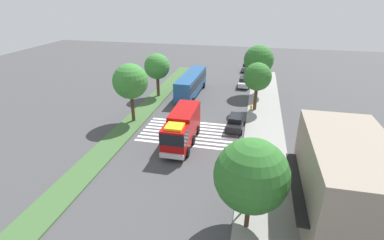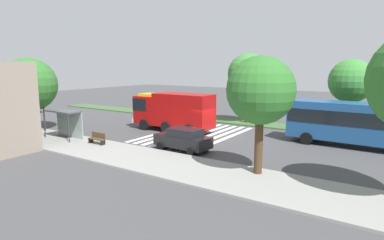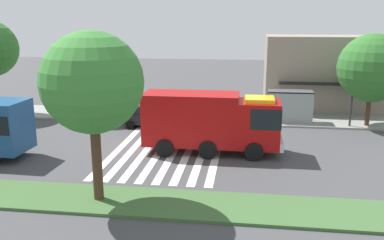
{
  "view_description": "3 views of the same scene",
  "coord_description": "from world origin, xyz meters",
  "px_view_note": "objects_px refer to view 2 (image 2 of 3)",
  "views": [
    {
      "loc": [
        32.35,
        7.18,
        15.94
      ],
      "look_at": [
        1.43,
        0.27,
        1.72
      ],
      "focal_mm": 27.07,
      "sensor_mm": 36.0,
      "label": 1
    },
    {
      "loc": [
        -14.42,
        24.67,
        6.37
      ],
      "look_at": [
        1.84,
        0.02,
        1.35
      ],
      "focal_mm": 29.82,
      "sensor_mm": 36.0,
      "label": 2
    },
    {
      "loc": [
        6.39,
        -24.8,
        8.19
      ],
      "look_at": [
        2.91,
        0.89,
        1.76
      ],
      "focal_mm": 38.45,
      "sensor_mm": 36.0,
      "label": 3
    }
  ],
  "objects_px": {
    "median_tree_far_west": "(351,81)",
    "fire_hydrant": "(257,165)",
    "parked_car_east": "(183,139)",
    "median_tree_west": "(248,74)",
    "bus_stop_shelter": "(66,118)",
    "sidewalk_tree_east": "(30,85)",
    "bench_near_shelter": "(97,138)",
    "transit_bus": "(367,122)",
    "fire_truck": "(171,110)",
    "street_lamp": "(42,93)",
    "sidewalk_tree_west": "(261,91)"
  },
  "relations": [
    {
      "from": "transit_bus",
      "to": "sidewalk_tree_east",
      "type": "distance_m",
      "value": 30.03
    },
    {
      "from": "transit_bus",
      "to": "sidewalk_tree_west",
      "type": "bearing_deg",
      "value": -112.19
    },
    {
      "from": "fire_truck",
      "to": "fire_hydrant",
      "type": "relative_size",
      "value": 12.19
    },
    {
      "from": "fire_hydrant",
      "to": "median_tree_far_west",
      "type": "bearing_deg",
      "value": -100.84
    },
    {
      "from": "fire_truck",
      "to": "transit_bus",
      "type": "distance_m",
      "value": 17.04
    },
    {
      "from": "sidewalk_tree_west",
      "to": "sidewalk_tree_east",
      "type": "distance_m",
      "value": 23.43
    },
    {
      "from": "bus_stop_shelter",
      "to": "transit_bus",
      "type": "bearing_deg",
      "value": -154.03
    },
    {
      "from": "median_tree_far_west",
      "to": "bench_near_shelter",
      "type": "bearing_deg",
      "value": 44.43
    },
    {
      "from": "parked_car_east",
      "to": "bus_stop_shelter",
      "type": "xyz_separation_m",
      "value": [
        10.71,
        2.53,
        0.99
      ]
    },
    {
      "from": "transit_bus",
      "to": "street_lamp",
      "type": "xyz_separation_m",
      "value": [
        26.67,
        10.08,
        1.7
      ]
    },
    {
      "from": "fire_truck",
      "to": "fire_hydrant",
      "type": "bearing_deg",
      "value": 148.63
    },
    {
      "from": "bus_stop_shelter",
      "to": "bench_near_shelter",
      "type": "height_order",
      "value": "bus_stop_shelter"
    },
    {
      "from": "bench_near_shelter",
      "to": "median_tree_west",
      "type": "relative_size",
      "value": 0.21
    },
    {
      "from": "transit_bus",
      "to": "fire_hydrant",
      "type": "relative_size",
      "value": 16.86
    },
    {
      "from": "bus_stop_shelter",
      "to": "sidewalk_tree_east",
      "type": "height_order",
      "value": "sidewalk_tree_east"
    },
    {
      "from": "sidewalk_tree_west",
      "to": "median_tree_far_west",
      "type": "distance_m",
      "value": 15.81
    },
    {
      "from": "bench_near_shelter",
      "to": "median_tree_far_west",
      "type": "relative_size",
      "value": 0.23
    },
    {
      "from": "transit_bus",
      "to": "sidewalk_tree_west",
      "type": "xyz_separation_m",
      "value": [
        4.61,
        10.48,
        2.88
      ]
    },
    {
      "from": "median_tree_far_west",
      "to": "street_lamp",
      "type": "bearing_deg",
      "value": 31.55
    },
    {
      "from": "sidewalk_tree_east",
      "to": "fire_hydrant",
      "type": "relative_size",
      "value": 10.01
    },
    {
      "from": "transit_bus",
      "to": "street_lamp",
      "type": "height_order",
      "value": "street_lamp"
    },
    {
      "from": "sidewalk_tree_east",
      "to": "median_tree_west",
      "type": "xyz_separation_m",
      "value": [
        -15.87,
        -15.58,
        0.92
      ]
    },
    {
      "from": "fire_truck",
      "to": "parked_car_east",
      "type": "distance_m",
      "value": 7.81
    },
    {
      "from": "median_tree_far_west",
      "to": "median_tree_west",
      "type": "distance_m",
      "value": 10.23
    },
    {
      "from": "sidewalk_tree_east",
      "to": "bench_near_shelter",
      "type": "bearing_deg",
      "value": 177.96
    },
    {
      "from": "parked_car_east",
      "to": "median_tree_west",
      "type": "height_order",
      "value": "median_tree_west"
    },
    {
      "from": "median_tree_far_west",
      "to": "fire_hydrant",
      "type": "bearing_deg",
      "value": 79.16
    },
    {
      "from": "fire_truck",
      "to": "median_tree_far_west",
      "type": "distance_m",
      "value": 17.04
    },
    {
      "from": "bus_stop_shelter",
      "to": "bench_near_shelter",
      "type": "relative_size",
      "value": 2.19
    },
    {
      "from": "transit_bus",
      "to": "median_tree_far_west",
      "type": "bearing_deg",
      "value": 112.43
    },
    {
      "from": "parked_car_east",
      "to": "median_tree_west",
      "type": "bearing_deg",
      "value": -83.87
    },
    {
      "from": "fire_truck",
      "to": "sidewalk_tree_east",
      "type": "xyz_separation_m",
      "value": [
        11.21,
        7.78,
        2.48
      ]
    },
    {
      "from": "parked_car_east",
      "to": "sidewalk_tree_west",
      "type": "distance_m",
      "value": 8.29
    },
    {
      "from": "transit_bus",
      "to": "median_tree_west",
      "type": "xyz_separation_m",
      "value": [
        12.16,
        -5.1,
        3.4
      ]
    },
    {
      "from": "median_tree_west",
      "to": "fire_truck",
      "type": "bearing_deg",
      "value": 59.14
    },
    {
      "from": "bus_stop_shelter",
      "to": "median_tree_west",
      "type": "height_order",
      "value": "median_tree_west"
    },
    {
      "from": "sidewalk_tree_west",
      "to": "fire_hydrant",
      "type": "height_order",
      "value": "sidewalk_tree_west"
    },
    {
      "from": "bus_stop_shelter",
      "to": "bench_near_shelter",
      "type": "xyz_separation_m",
      "value": [
        -4.0,
        0.02,
        -1.3
      ]
    },
    {
      "from": "fire_truck",
      "to": "street_lamp",
      "type": "bearing_deg",
      "value": 36.77
    },
    {
      "from": "sidewalk_tree_east",
      "to": "median_tree_west",
      "type": "distance_m",
      "value": 22.26
    },
    {
      "from": "median_tree_west",
      "to": "transit_bus",
      "type": "bearing_deg",
      "value": 157.26
    },
    {
      "from": "street_lamp",
      "to": "fire_hydrant",
      "type": "relative_size",
      "value": 8.82
    },
    {
      "from": "parked_car_east",
      "to": "bench_near_shelter",
      "type": "distance_m",
      "value": 7.18
    },
    {
      "from": "median_tree_far_west",
      "to": "median_tree_west",
      "type": "bearing_deg",
      "value": 0.0
    },
    {
      "from": "bench_near_shelter",
      "to": "bus_stop_shelter",
      "type": "bearing_deg",
      "value": -0.29
    },
    {
      "from": "transit_bus",
      "to": "sidewalk_tree_east",
      "type": "bearing_deg",
      "value": -157.95
    },
    {
      "from": "bus_stop_shelter",
      "to": "sidewalk_tree_east",
      "type": "bearing_deg",
      "value": -3.23
    },
    {
      "from": "median_tree_far_west",
      "to": "fire_hydrant",
      "type": "distance_m",
      "value": 15.99
    },
    {
      "from": "transit_bus",
      "to": "fire_truck",
      "type": "bearing_deg",
      "value": -169.33
    },
    {
      "from": "median_tree_far_west",
      "to": "fire_truck",
      "type": "bearing_deg",
      "value": 27.67
    }
  ]
}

